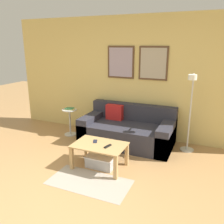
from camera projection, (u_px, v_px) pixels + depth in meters
ground_plane at (49, 210)px, 2.92m from camera, size 16.00×16.00×0.00m
wall_back at (129, 78)px, 5.08m from camera, size 5.60×0.09×2.55m
area_rug at (89, 182)px, 3.52m from camera, size 1.22×0.62×0.01m
couch at (128, 130)px, 4.85m from camera, size 1.83×0.95×0.76m
coffee_table at (100, 149)px, 3.88m from camera, size 0.85×0.56×0.41m
storage_bin at (102, 160)px, 3.97m from camera, size 0.49×0.36×0.19m
floor_lamp at (190, 109)px, 4.26m from camera, size 0.26×0.44×1.49m
side_table at (70, 120)px, 5.28m from camera, size 0.32×0.32×0.59m
book_stack at (70, 109)px, 5.21m from camera, size 0.21×0.18×0.03m
remote_control at (108, 146)px, 3.76m from camera, size 0.07×0.16×0.02m
cell_phone at (95, 141)px, 3.96m from camera, size 0.12×0.15×0.01m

